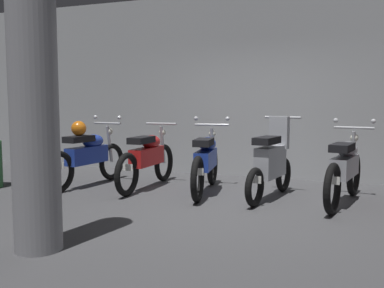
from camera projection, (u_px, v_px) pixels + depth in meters
name	position (u px, v px, depth m)	size (l,w,h in m)	color
ground_plane	(220.00, 208.00, 5.72)	(80.00, 80.00, 0.00)	#424244
back_wall	(264.00, 85.00, 8.00)	(16.00, 0.30, 3.38)	#9EA0A3
motorbike_slot_0	(87.00, 154.00, 7.19)	(0.59, 1.95, 1.15)	black
motorbike_slot_1	(148.00, 158.00, 7.03)	(0.56, 1.95, 1.03)	black
motorbike_slot_2	(206.00, 161.00, 6.68)	(0.58, 1.94, 1.15)	black
motorbike_slot_3	(271.00, 162.00, 6.28)	(0.56, 1.67, 1.18)	black
motorbike_slot_4	(345.00, 168.00, 5.94)	(0.60, 1.94, 1.15)	black
support_pillar	(33.00, 70.00, 3.97)	(0.44, 0.44, 3.38)	gray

